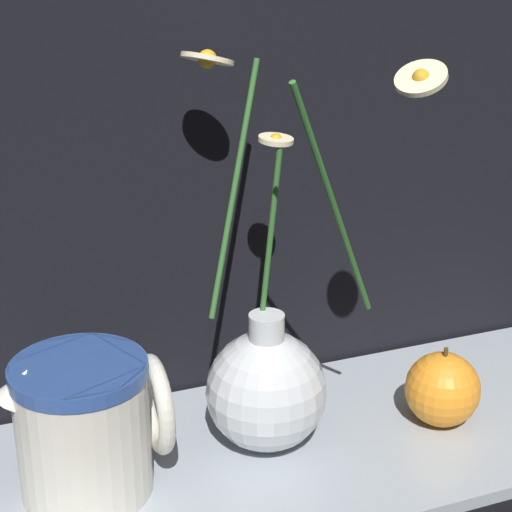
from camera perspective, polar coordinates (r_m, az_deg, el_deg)
ground_plane at (r=0.80m, az=-0.40°, el=-13.69°), size 6.00×6.00×0.00m
shelf at (r=0.79m, az=-0.40°, el=-13.33°), size 0.89×0.25×0.01m
vase_with_flowers at (r=0.77m, az=0.72°, el=-8.45°), size 0.16×0.22×0.36m
ceramic_pitcher at (r=0.72m, az=-11.24°, el=-10.76°), size 0.14×0.11×0.13m
orange_fruit at (r=0.83m, az=12.33°, el=-8.67°), size 0.07×0.07×0.08m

